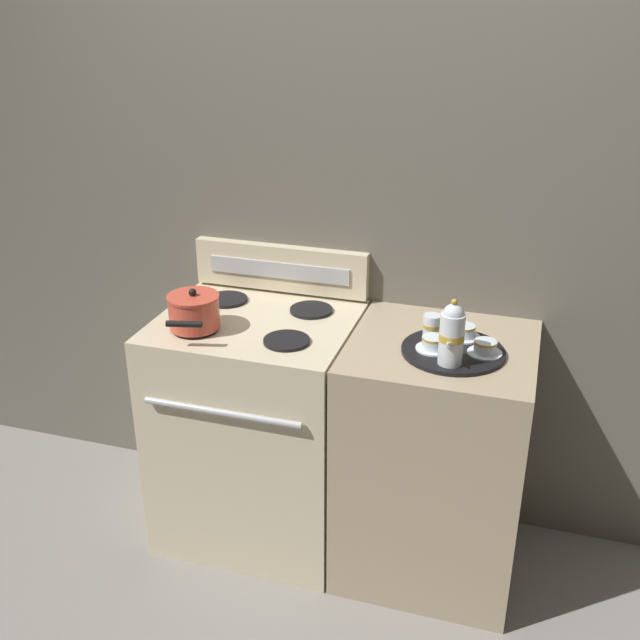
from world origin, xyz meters
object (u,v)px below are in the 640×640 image
(teacup_front, at_px, (485,347))
(creamer_jug, at_px, (432,325))
(teacup_right, at_px, (433,343))
(saucepan, at_px, (194,311))
(teapot, at_px, (452,334))
(stove, at_px, (259,427))
(teacup_left, at_px, (464,332))
(serving_tray, at_px, (453,351))

(teacup_front, bearing_deg, creamer_jug, 155.46)
(teacup_right, bearing_deg, saucepan, -175.33)
(saucepan, relative_size, teapot, 1.18)
(stove, relative_size, teacup_left, 8.15)
(teacup_front, bearing_deg, stove, 176.38)
(teapot, distance_m, teacup_front, 0.17)
(teapot, bearing_deg, teacup_right, 129.36)
(teacup_right, bearing_deg, teacup_front, 6.52)
(serving_tray, xyz_separation_m, teacup_front, (0.10, -0.00, 0.03))
(serving_tray, relative_size, teacup_front, 3.01)
(teacup_left, xyz_separation_m, teacup_right, (-0.09, -0.12, 0.00))
(teacup_front, bearing_deg, serving_tray, 178.30)
(teapot, height_order, teacup_front, teapot)
(serving_tray, distance_m, creamer_jug, 0.13)
(teacup_front, bearing_deg, teacup_left, 128.46)
(teacup_right, relative_size, teacup_front, 1.00)
(serving_tray, xyz_separation_m, creamer_jug, (-0.09, 0.08, 0.05))
(saucepan, relative_size, teacup_left, 2.29)
(stove, height_order, creamer_jug, creamer_jug)
(saucepan, bearing_deg, teacup_front, 4.98)
(teacup_left, height_order, teacup_right, same)
(creamer_jug, bearing_deg, teapot, -64.51)
(serving_tray, relative_size, creamer_jug, 4.50)
(saucepan, relative_size, serving_tray, 0.76)
(stove, height_order, teacup_front, teacup_front)
(serving_tray, xyz_separation_m, teacup_right, (-0.07, -0.02, 0.03))
(stove, relative_size, serving_tray, 2.71)
(teacup_right, bearing_deg, stove, 173.82)
(stove, height_order, teacup_left, teacup_left)
(saucepan, distance_m, teacup_right, 0.85)
(creamer_jug, bearing_deg, stove, -176.94)
(teapot, distance_m, teacup_right, 0.14)
(serving_tray, bearing_deg, teacup_left, 77.61)
(teapot, height_order, teacup_right, teapot)
(saucepan, distance_m, teapot, 0.91)
(stove, xyz_separation_m, serving_tray, (0.74, -0.05, 0.47))
(teacup_front, distance_m, creamer_jug, 0.21)
(saucepan, distance_m, teacup_front, 1.02)
(saucepan, xyz_separation_m, teacup_left, (0.93, 0.19, -0.04))
(saucepan, bearing_deg, teapot, -0.92)
(stove, distance_m, teapot, 0.95)
(stove, bearing_deg, serving_tray, -3.90)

